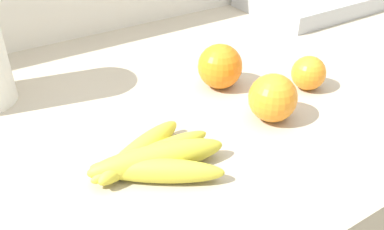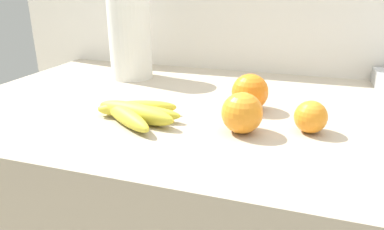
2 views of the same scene
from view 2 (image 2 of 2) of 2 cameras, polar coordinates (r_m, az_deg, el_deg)
wall_back at (r=1.27m, az=18.18°, el=-2.52°), size 2.13×0.06×1.30m
banana_bunch at (r=0.76m, az=-9.30°, el=0.43°), size 0.20×0.17×0.04m
orange_right at (r=0.82m, az=9.35°, el=3.71°), size 0.08×0.08×0.08m
orange_back_right at (r=0.72m, az=18.58°, el=-0.29°), size 0.06×0.06×0.06m
orange_front at (r=0.69m, az=8.07°, el=0.33°), size 0.08×0.08×0.08m
paper_towel_roll at (r=1.10m, az=-9.96°, el=12.22°), size 0.12×0.12×0.27m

